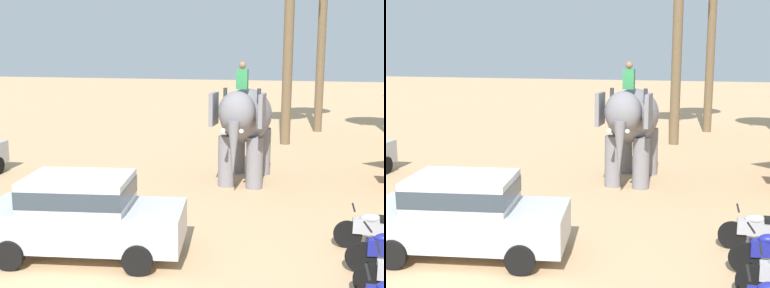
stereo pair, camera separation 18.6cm
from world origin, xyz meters
TOP-DOWN VIEW (x-y plane):
  - ground_plane at (0.00, 0.00)m, footprint 120.00×120.00m
  - car_sedan_foreground at (-0.19, 0.56)m, footprint 4.31×2.32m
  - elephant_with_mahout at (2.24, 7.26)m, footprint 1.71×3.90m
  - motorcycle_far_in_row at (5.79, 2.29)m, footprint 1.80×0.55m

SIDE VIEW (x-z plane):
  - ground_plane at x=0.00m, z-range 0.00..0.00m
  - motorcycle_far_in_row at x=5.79m, z-range -0.01..0.93m
  - car_sedan_foreground at x=-0.19m, z-range 0.08..1.78m
  - elephant_with_mahout at x=2.24m, z-range 0.05..3.93m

